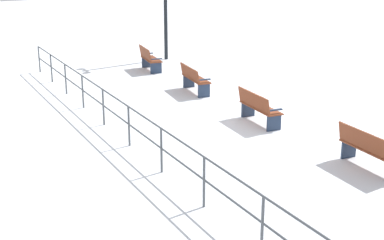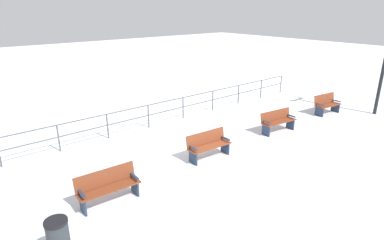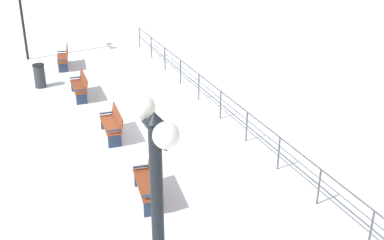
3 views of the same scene
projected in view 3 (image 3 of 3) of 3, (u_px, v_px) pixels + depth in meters
name	position (u px, v px, depth m)	size (l,w,h in m)	color
ground_plane	(107.00, 138.00, 15.84)	(80.00, 80.00, 0.00)	white
bench_nearest	(64.00, 57.00, 22.02)	(0.72, 1.60, 0.92)	brown
bench_second	(80.00, 85.00, 18.82)	(0.58, 1.67, 0.89)	brown
bench_third	(113.00, 124.00, 15.71)	(0.63, 1.62, 0.90)	brown
bench_fourth	(149.00, 183.00, 12.48)	(0.71, 1.67, 0.88)	brown
lamppost_middle	(158.00, 239.00, 6.06)	(0.29, 1.06, 5.01)	black
waterfront_railing	(221.00, 100.00, 16.94)	(0.05, 18.80, 1.02)	#4C5156
trash_bin	(40.00, 76.00, 19.79)	(0.46, 0.46, 0.95)	#2D3338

